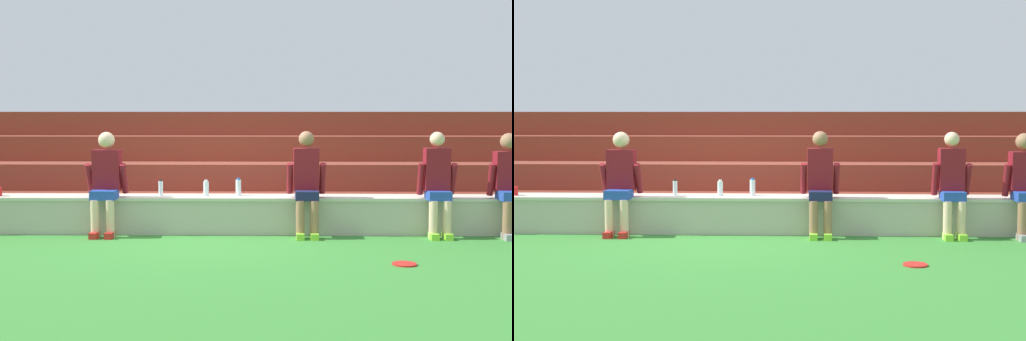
# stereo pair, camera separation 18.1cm
# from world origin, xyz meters

# --- Properties ---
(ground_plane) EXTENTS (80.00, 80.00, 0.00)m
(ground_plane) POSITION_xyz_m (0.00, 0.00, 0.00)
(ground_plane) COLOR #388433
(stone_seating_wall) EXTENTS (9.78, 0.53, 0.50)m
(stone_seating_wall) POSITION_xyz_m (0.00, 0.25, 0.26)
(stone_seating_wall) COLOR #B7AF9E
(stone_seating_wall) RESTS_ON ground
(brick_bleachers) EXTENTS (12.56, 2.88, 1.64)m
(brick_bleachers) POSITION_xyz_m (0.00, 2.63, 0.62)
(brick_bleachers) COLOR maroon
(brick_bleachers) RESTS_ON ground
(person_left_of_center) EXTENTS (0.54, 0.55, 1.36)m
(person_left_of_center) POSITION_xyz_m (-1.37, 0.02, 0.73)
(person_left_of_center) COLOR beige
(person_left_of_center) RESTS_ON ground
(person_center) EXTENTS (0.51, 0.56, 1.37)m
(person_center) POSITION_xyz_m (1.28, 0.00, 0.73)
(person_center) COLOR #996B4C
(person_center) RESTS_ON ground
(person_right_of_center) EXTENTS (0.50, 0.48, 1.37)m
(person_right_of_center) POSITION_xyz_m (2.98, -0.03, 0.72)
(person_right_of_center) COLOR beige
(person_right_of_center) RESTS_ON ground
(person_far_right) EXTENTS (0.53, 0.54, 1.35)m
(person_far_right) POSITION_xyz_m (3.92, -0.02, 0.72)
(person_far_right) COLOR #996B4C
(person_far_right) RESTS_ON ground
(water_bottle_mid_left) EXTENTS (0.07, 0.07, 0.24)m
(water_bottle_mid_left) POSITION_xyz_m (0.37, 0.30, 0.61)
(water_bottle_mid_left) COLOR silver
(water_bottle_mid_left) RESTS_ON stone_seating_wall
(water_bottle_near_left) EXTENTS (0.06, 0.06, 0.22)m
(water_bottle_near_left) POSITION_xyz_m (-0.68, 0.25, 0.60)
(water_bottle_near_left) COLOR silver
(water_bottle_near_left) RESTS_ON stone_seating_wall
(water_bottle_mid_right) EXTENTS (0.07, 0.07, 0.22)m
(water_bottle_mid_right) POSITION_xyz_m (-0.06, 0.22, 0.60)
(water_bottle_mid_right) COLOR silver
(water_bottle_mid_right) RESTS_ON stone_seating_wall
(frisbee) EXTENTS (0.26, 0.26, 0.02)m
(frisbee) POSITION_xyz_m (2.22, -1.69, 0.01)
(frisbee) COLOR red
(frisbee) RESTS_ON ground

